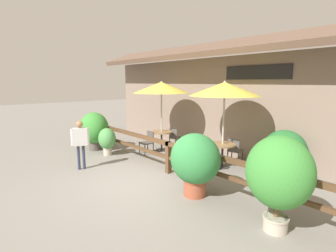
{
  "coord_description": "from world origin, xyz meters",
  "views": [
    {
      "loc": [
        5.65,
        -3.89,
        2.69
      ],
      "look_at": [
        -0.67,
        1.62,
        1.28
      ],
      "focal_mm": 28.0,
      "sensor_mm": 36.0,
      "label": 1
    }
  ],
  "objects_px": {
    "dining_table_middle": "(222,149)",
    "potted_plant_broad_leaf": "(284,150)",
    "chair_near_wallside": "(175,137)",
    "chair_middle_streetside": "(207,157)",
    "potted_plant_small_flowering": "(94,129)",
    "potted_plant_tall_tropical": "(279,174)",
    "patio_umbrella_near": "(161,88)",
    "pedestrian": "(80,138)",
    "chair_near_streetside": "(148,141)",
    "potted_plant_entrance_palm": "(107,140)",
    "patio_umbrella_middle": "(225,89)",
    "potted_plant_corner_fern": "(195,161)",
    "dining_table_near": "(162,135)",
    "chair_middle_wallside": "(235,149)"
  },
  "relations": [
    {
      "from": "chair_near_wallside",
      "to": "potted_plant_small_flowering",
      "type": "distance_m",
      "value": 3.26
    },
    {
      "from": "chair_near_streetside",
      "to": "chair_middle_wallside",
      "type": "relative_size",
      "value": 1.0
    },
    {
      "from": "patio_umbrella_middle",
      "to": "potted_plant_tall_tropical",
      "type": "relative_size",
      "value": 1.53
    },
    {
      "from": "chair_near_wallside",
      "to": "pedestrian",
      "type": "height_order",
      "value": "pedestrian"
    },
    {
      "from": "chair_middle_wallside",
      "to": "potted_plant_tall_tropical",
      "type": "bearing_deg",
      "value": 120.8
    },
    {
      "from": "patio_umbrella_near",
      "to": "potted_plant_broad_leaf",
      "type": "relative_size",
      "value": 2.07
    },
    {
      "from": "dining_table_middle",
      "to": "chair_middle_wallside",
      "type": "relative_size",
      "value": 1.0
    },
    {
      "from": "potted_plant_corner_fern",
      "to": "potted_plant_tall_tropical",
      "type": "bearing_deg",
      "value": 0.08
    },
    {
      "from": "chair_near_wallside",
      "to": "chair_middle_wallside",
      "type": "bearing_deg",
      "value": 174.11
    },
    {
      "from": "dining_table_near",
      "to": "potted_plant_tall_tropical",
      "type": "relative_size",
      "value": 0.47
    },
    {
      "from": "chair_near_streetside",
      "to": "potted_plant_small_flowering",
      "type": "xyz_separation_m",
      "value": [
        -1.8,
        -1.29,
        0.39
      ]
    },
    {
      "from": "patio_umbrella_middle",
      "to": "dining_table_middle",
      "type": "bearing_deg",
      "value": -90.0
    },
    {
      "from": "chair_near_wallside",
      "to": "pedestrian",
      "type": "xyz_separation_m",
      "value": [
        0.06,
        -4.02,
        0.51
      ]
    },
    {
      "from": "potted_plant_broad_leaf",
      "to": "pedestrian",
      "type": "height_order",
      "value": "pedestrian"
    },
    {
      "from": "chair_near_streetside",
      "to": "potted_plant_entrance_palm",
      "type": "height_order",
      "value": "potted_plant_entrance_palm"
    },
    {
      "from": "chair_middle_streetside",
      "to": "pedestrian",
      "type": "xyz_separation_m",
      "value": [
        -2.71,
        -2.78,
        0.51
      ]
    },
    {
      "from": "chair_near_wallside",
      "to": "potted_plant_tall_tropical",
      "type": "xyz_separation_m",
      "value": [
        5.71,
        -2.76,
        0.62
      ]
    },
    {
      "from": "dining_table_middle",
      "to": "pedestrian",
      "type": "xyz_separation_m",
      "value": [
        -2.76,
        -3.46,
        0.37
      ]
    },
    {
      "from": "potted_plant_broad_leaf",
      "to": "dining_table_middle",
      "type": "bearing_deg",
      "value": -151.55
    },
    {
      "from": "dining_table_middle",
      "to": "chair_middle_wallside",
      "type": "height_order",
      "value": "chair_middle_wallside"
    },
    {
      "from": "patio_umbrella_middle",
      "to": "pedestrian",
      "type": "distance_m",
      "value": 4.67
    },
    {
      "from": "potted_plant_small_flowering",
      "to": "dining_table_middle",
      "type": "bearing_deg",
      "value": 24.03
    },
    {
      "from": "patio_umbrella_middle",
      "to": "potted_plant_corner_fern",
      "type": "bearing_deg",
      "value": -68.31
    },
    {
      "from": "potted_plant_entrance_palm",
      "to": "potted_plant_small_flowering",
      "type": "bearing_deg",
      "value": -179.44
    },
    {
      "from": "patio_umbrella_near",
      "to": "chair_near_streetside",
      "type": "height_order",
      "value": "patio_umbrella_near"
    },
    {
      "from": "chair_near_wallside",
      "to": "chair_middle_streetside",
      "type": "xyz_separation_m",
      "value": [
        2.76,
        -1.24,
        0.0
      ]
    },
    {
      "from": "potted_plant_entrance_palm",
      "to": "potted_plant_tall_tropical",
      "type": "bearing_deg",
      "value": -1.06
    },
    {
      "from": "patio_umbrella_near",
      "to": "patio_umbrella_middle",
      "type": "distance_m",
      "value": 2.88
    },
    {
      "from": "dining_table_middle",
      "to": "potted_plant_broad_leaf",
      "type": "bearing_deg",
      "value": 28.45
    },
    {
      "from": "patio_umbrella_middle",
      "to": "potted_plant_broad_leaf",
      "type": "bearing_deg",
      "value": 28.45
    },
    {
      "from": "dining_table_near",
      "to": "chair_middle_streetside",
      "type": "xyz_separation_m",
      "value": [
        2.82,
        -0.56,
        -0.14
      ]
    },
    {
      "from": "dining_table_near",
      "to": "potted_plant_small_flowering",
      "type": "distance_m",
      "value": 2.69
    },
    {
      "from": "chair_middle_streetside",
      "to": "potted_plant_tall_tropical",
      "type": "xyz_separation_m",
      "value": [
        2.94,
        -1.52,
        0.62
      ]
    },
    {
      "from": "potted_plant_small_flowering",
      "to": "potted_plant_broad_leaf",
      "type": "relative_size",
      "value": 1.15
    },
    {
      "from": "dining_table_near",
      "to": "chair_middle_wallside",
      "type": "xyz_separation_m",
      "value": [
        2.87,
        0.8,
        -0.14
      ]
    },
    {
      "from": "dining_table_near",
      "to": "potted_plant_corner_fern",
      "type": "bearing_deg",
      "value": -29.05
    },
    {
      "from": "potted_plant_small_flowering",
      "to": "potted_plant_tall_tropical",
      "type": "distance_m",
      "value": 7.58
    },
    {
      "from": "dining_table_middle",
      "to": "potted_plant_entrance_palm",
      "type": "relative_size",
      "value": 0.82
    },
    {
      "from": "chair_near_streetside",
      "to": "chair_middle_streetside",
      "type": "xyz_separation_m",
      "value": [
        2.83,
        0.12,
        0.0
      ]
    },
    {
      "from": "chair_near_streetside",
      "to": "pedestrian",
      "type": "distance_m",
      "value": 2.72
    },
    {
      "from": "potted_plant_corner_fern",
      "to": "potted_plant_broad_leaf",
      "type": "relative_size",
      "value": 1.15
    },
    {
      "from": "dining_table_middle",
      "to": "potted_plant_corner_fern",
      "type": "relative_size",
      "value": 0.55
    },
    {
      "from": "patio_umbrella_near",
      "to": "chair_middle_wallside",
      "type": "height_order",
      "value": "patio_umbrella_near"
    },
    {
      "from": "chair_near_wallside",
      "to": "potted_plant_broad_leaf",
      "type": "bearing_deg",
      "value": 175.45
    },
    {
      "from": "chair_middle_wallside",
      "to": "potted_plant_tall_tropical",
      "type": "xyz_separation_m",
      "value": [
        2.9,
        -2.88,
        0.62
      ]
    },
    {
      "from": "patio_umbrella_near",
      "to": "dining_table_near",
      "type": "distance_m",
      "value": 1.87
    },
    {
      "from": "potted_plant_entrance_palm",
      "to": "pedestrian",
      "type": "distance_m",
      "value": 1.7
    },
    {
      "from": "patio_umbrella_near",
      "to": "chair_near_streetside",
      "type": "xyz_separation_m",
      "value": [
        -0.01,
        -0.68,
        -2.01
      ]
    },
    {
      "from": "potted_plant_corner_fern",
      "to": "chair_near_wallside",
      "type": "bearing_deg",
      "value": 143.24
    },
    {
      "from": "dining_table_middle",
      "to": "potted_plant_broad_leaf",
      "type": "height_order",
      "value": "potted_plant_broad_leaf"
    }
  ]
}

